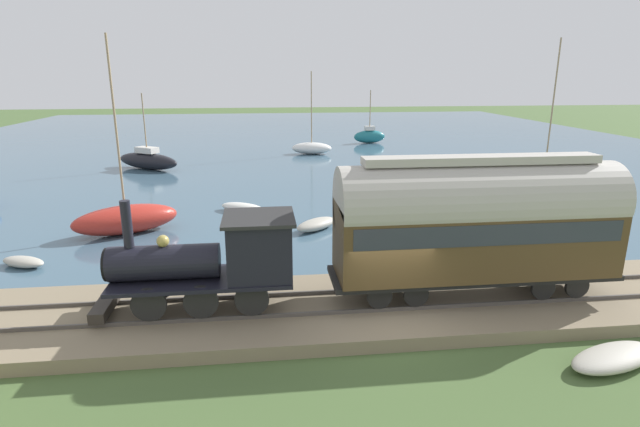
{
  "coord_description": "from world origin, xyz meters",
  "views": [
    {
      "loc": [
        -12.97,
        3.58,
        7.33
      ],
      "look_at": [
        5.78,
        1.38,
        2.01
      ],
      "focal_mm": 28.0,
      "sensor_mm": 36.0,
      "label": 1
    }
  ],
  "objects_px": {
    "sailboat_white": "(312,148)",
    "sailboat_black": "(148,160)",
    "steam_locomotive": "(219,257)",
    "sailboat_red": "(126,219)",
    "sailboat_yellow": "(544,177)",
    "beached_dinghy": "(614,357)",
    "rowboat_off_pier": "(23,262)",
    "rowboat_mid_harbor": "(242,207)",
    "rowboat_far_out": "(397,221)",
    "passenger_coach": "(476,220)",
    "rowboat_near_shore": "(316,224)",
    "sailboat_teal": "(369,136)"
  },
  "relations": [
    {
      "from": "rowboat_near_shore",
      "to": "sailboat_yellow",
      "type": "bearing_deg",
      "value": -103.52
    },
    {
      "from": "rowboat_near_shore",
      "to": "rowboat_off_pier",
      "type": "distance_m",
      "value": 12.42
    },
    {
      "from": "sailboat_red",
      "to": "rowboat_far_out",
      "type": "relative_size",
      "value": 3.75
    },
    {
      "from": "steam_locomotive",
      "to": "sailboat_red",
      "type": "xyz_separation_m",
      "value": [
        9.39,
        5.1,
        -1.38
      ]
    },
    {
      "from": "sailboat_white",
      "to": "sailboat_black",
      "type": "distance_m",
      "value": 14.93
    },
    {
      "from": "passenger_coach",
      "to": "rowboat_mid_harbor",
      "type": "bearing_deg",
      "value": 31.32
    },
    {
      "from": "steam_locomotive",
      "to": "sailboat_black",
      "type": "bearing_deg",
      "value": 16.14
    },
    {
      "from": "beached_dinghy",
      "to": "rowboat_off_pier",
      "type": "bearing_deg",
      "value": 63.7
    },
    {
      "from": "sailboat_white",
      "to": "rowboat_near_shore",
      "type": "bearing_deg",
      "value": -175.47
    },
    {
      "from": "sailboat_white",
      "to": "sailboat_yellow",
      "type": "relative_size",
      "value": 0.79
    },
    {
      "from": "sailboat_black",
      "to": "rowboat_mid_harbor",
      "type": "relative_size",
      "value": 2.12
    },
    {
      "from": "steam_locomotive",
      "to": "sailboat_black",
      "type": "distance_m",
      "value": 27.32
    },
    {
      "from": "passenger_coach",
      "to": "rowboat_mid_harbor",
      "type": "distance_m",
      "value": 14.97
    },
    {
      "from": "steam_locomotive",
      "to": "rowboat_far_out",
      "type": "height_order",
      "value": "steam_locomotive"
    },
    {
      "from": "passenger_coach",
      "to": "sailboat_red",
      "type": "relative_size",
      "value": 1.0
    },
    {
      "from": "sailboat_red",
      "to": "steam_locomotive",
      "type": "bearing_deg",
      "value": -175.79
    },
    {
      "from": "steam_locomotive",
      "to": "sailboat_red",
      "type": "relative_size",
      "value": 0.65
    },
    {
      "from": "sailboat_black",
      "to": "sailboat_red",
      "type": "height_order",
      "value": "sailboat_red"
    },
    {
      "from": "sailboat_red",
      "to": "rowboat_off_pier",
      "type": "distance_m",
      "value": 4.95
    },
    {
      "from": "sailboat_yellow",
      "to": "sailboat_red",
      "type": "xyz_separation_m",
      "value": [
        -7.48,
        25.28,
        0.13
      ]
    },
    {
      "from": "steam_locomotive",
      "to": "rowboat_off_pier",
      "type": "bearing_deg",
      "value": 55.91
    },
    {
      "from": "sailboat_black",
      "to": "sailboat_red",
      "type": "bearing_deg",
      "value": -137.57
    },
    {
      "from": "sailboat_red",
      "to": "sailboat_black",
      "type": "bearing_deg",
      "value": -15.92
    },
    {
      "from": "sailboat_yellow",
      "to": "rowboat_far_out",
      "type": "xyz_separation_m",
      "value": [
        -7.85,
        12.23,
        -0.32
      ]
    },
    {
      "from": "sailboat_teal",
      "to": "rowboat_off_pier",
      "type": "xyz_separation_m",
      "value": [
        -33.75,
        21.1,
        -0.56
      ]
    },
    {
      "from": "sailboat_teal",
      "to": "rowboat_near_shore",
      "type": "relative_size",
      "value": 2.23
    },
    {
      "from": "sailboat_red",
      "to": "sailboat_white",
      "type": "bearing_deg",
      "value": -50.19
    },
    {
      "from": "rowboat_near_shore",
      "to": "rowboat_far_out",
      "type": "bearing_deg",
      "value": -127.61
    },
    {
      "from": "sailboat_yellow",
      "to": "sailboat_teal",
      "type": "bearing_deg",
      "value": 22.44
    },
    {
      "from": "sailboat_red",
      "to": "sailboat_yellow",
      "type": "bearing_deg",
      "value": -97.83
    },
    {
      "from": "steam_locomotive",
      "to": "sailboat_yellow",
      "type": "distance_m",
      "value": 26.34
    },
    {
      "from": "rowboat_off_pier",
      "to": "rowboat_mid_harbor",
      "type": "xyz_separation_m",
      "value": [
        7.12,
        -8.28,
        0.05
      ]
    },
    {
      "from": "rowboat_far_out",
      "to": "beached_dinghy",
      "type": "relative_size",
      "value": 0.8
    },
    {
      "from": "rowboat_mid_harbor",
      "to": "steam_locomotive",
      "type": "bearing_deg",
      "value": -149.16
    },
    {
      "from": "sailboat_red",
      "to": "sailboat_teal",
      "type": "bearing_deg",
      "value": -55.62
    },
    {
      "from": "steam_locomotive",
      "to": "rowboat_mid_harbor",
      "type": "height_order",
      "value": "steam_locomotive"
    },
    {
      "from": "sailboat_yellow",
      "to": "sailboat_black",
      "type": "xyz_separation_m",
      "value": [
        9.34,
        27.76,
        0.13
      ]
    },
    {
      "from": "rowboat_off_pier",
      "to": "rowboat_far_out",
      "type": "relative_size",
      "value": 0.85
    },
    {
      "from": "steam_locomotive",
      "to": "passenger_coach",
      "type": "height_order",
      "value": "passenger_coach"
    },
    {
      "from": "beached_dinghy",
      "to": "sailboat_red",
      "type": "bearing_deg",
      "value": 49.79
    },
    {
      "from": "passenger_coach",
      "to": "sailboat_white",
      "type": "height_order",
      "value": "sailboat_white"
    },
    {
      "from": "sailboat_black",
      "to": "passenger_coach",
      "type": "bearing_deg",
      "value": -115.45
    },
    {
      "from": "beached_dinghy",
      "to": "steam_locomotive",
      "type": "bearing_deg",
      "value": 70.68
    },
    {
      "from": "sailboat_teal",
      "to": "beached_dinghy",
      "type": "xyz_separation_m",
      "value": [
        -42.81,
        2.76,
        -0.55
      ]
    },
    {
      "from": "sailboat_teal",
      "to": "passenger_coach",
      "type": "bearing_deg",
      "value": 166.95
    },
    {
      "from": "sailboat_teal",
      "to": "sailboat_white",
      "type": "relative_size",
      "value": 0.75
    },
    {
      "from": "sailboat_white",
      "to": "rowboat_off_pier",
      "type": "height_order",
      "value": "sailboat_white"
    },
    {
      "from": "sailboat_white",
      "to": "rowboat_off_pier",
      "type": "distance_m",
      "value": 30.35
    },
    {
      "from": "rowboat_off_pier",
      "to": "passenger_coach",
      "type": "bearing_deg",
      "value": -85.07
    },
    {
      "from": "sailboat_black",
      "to": "sailboat_red",
      "type": "xyz_separation_m",
      "value": [
        -16.82,
        -2.48,
        -0.0
      ]
    }
  ]
}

